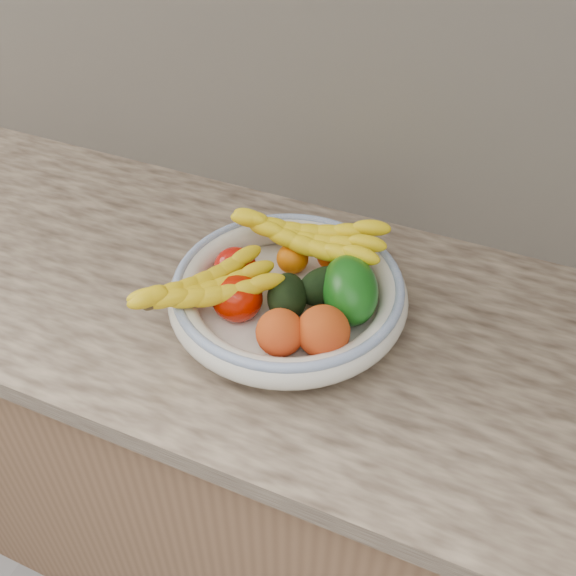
{
  "coord_description": "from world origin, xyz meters",
  "views": [
    {
      "loc": [
        0.31,
        0.95,
        1.66
      ],
      "look_at": [
        0.0,
        1.66,
        0.96
      ],
      "focal_mm": 40.0,
      "sensor_mm": 36.0,
      "label": 1
    }
  ],
  "objects_px": {
    "fruit_bowl": "(288,293)",
    "banana_bunch_front": "(205,292)",
    "green_mango": "(350,290)",
    "banana_bunch_back": "(307,241)"
  },
  "relations": [
    {
      "from": "fruit_bowl",
      "to": "banana_bunch_back",
      "type": "height_order",
      "value": "banana_bunch_back"
    },
    {
      "from": "banana_bunch_back",
      "to": "banana_bunch_front",
      "type": "height_order",
      "value": "banana_bunch_back"
    },
    {
      "from": "fruit_bowl",
      "to": "green_mango",
      "type": "xyz_separation_m",
      "value": [
        0.1,
        0.02,
        0.03
      ]
    },
    {
      "from": "fruit_bowl",
      "to": "banana_bunch_front",
      "type": "height_order",
      "value": "banana_bunch_front"
    },
    {
      "from": "green_mango",
      "to": "banana_bunch_front",
      "type": "height_order",
      "value": "green_mango"
    },
    {
      "from": "green_mango",
      "to": "fruit_bowl",
      "type": "bearing_deg",
      "value": 161.77
    },
    {
      "from": "banana_bunch_front",
      "to": "banana_bunch_back",
      "type": "bearing_deg",
      "value": 8.15
    },
    {
      "from": "green_mango",
      "to": "banana_bunch_back",
      "type": "xyz_separation_m",
      "value": [
        -0.1,
        0.07,
        0.01
      ]
    },
    {
      "from": "fruit_bowl",
      "to": "banana_bunch_front",
      "type": "bearing_deg",
      "value": -142.43
    },
    {
      "from": "fruit_bowl",
      "to": "banana_bunch_back",
      "type": "distance_m",
      "value": 0.1
    }
  ]
}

